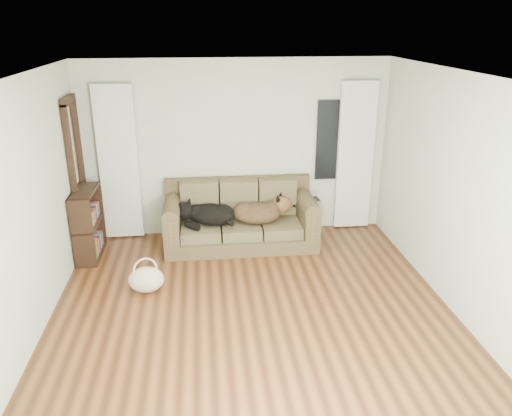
{
  "coord_description": "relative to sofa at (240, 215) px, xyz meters",
  "views": [
    {
      "loc": [
        -0.5,
        -4.69,
        3.1
      ],
      "look_at": [
        0.2,
        1.6,
        0.7
      ],
      "focal_mm": 35.0,
      "sensor_mm": 36.0,
      "label": 1
    }
  ],
  "objects": [
    {
      "name": "tv_remote",
      "position": [
        1.07,
        -0.2,
        0.28
      ],
      "size": [
        0.06,
        0.16,
        0.02
      ],
      "primitive_type": "cube",
      "rotation": [
        0.0,
        0.0,
        0.07
      ],
      "color": "black",
      "rests_on": "sofa"
    },
    {
      "name": "sofa",
      "position": [
        0.0,
        0.0,
        0.0
      ],
      "size": [
        2.16,
        0.93,
        0.88
      ],
      "primitive_type": "cube",
      "color": "#2B2617",
      "rests_on": "floor"
    },
    {
      "name": "ceiling",
      "position": [
        -0.01,
        -1.97,
        2.15
      ],
      "size": [
        5.0,
        5.0,
        0.0
      ],
      "primitive_type": "plane",
      "color": "white",
      "rests_on": "ground"
    },
    {
      "name": "curtain_left",
      "position": [
        -1.71,
        0.45,
        0.7
      ],
      "size": [
        0.55,
        0.08,
        2.25
      ],
      "primitive_type": "cube",
      "color": "white",
      "rests_on": "ground"
    },
    {
      "name": "wall_left",
      "position": [
        -2.26,
        -1.97,
        0.85
      ],
      "size": [
        0.04,
        5.0,
        2.6
      ],
      "primitive_type": "cube",
      "color": "beige",
      "rests_on": "ground"
    },
    {
      "name": "tote_bag",
      "position": [
        -1.24,
        -1.24,
        -0.29
      ],
      "size": [
        0.43,
        0.34,
        0.31
      ],
      "primitive_type": "ellipsoid",
      "rotation": [
        0.0,
        0.0,
        -0.01
      ],
      "color": "beige",
      "rests_on": "floor"
    },
    {
      "name": "floor",
      "position": [
        -0.01,
        -1.97,
        -0.45
      ],
      "size": [
        5.0,
        5.0,
        0.0
      ],
      "primitive_type": "plane",
      "color": "#3B2110",
      "rests_on": "ground"
    },
    {
      "name": "curtain_right",
      "position": [
        1.79,
        0.45,
        0.7
      ],
      "size": [
        0.55,
        0.08,
        2.25
      ],
      "primitive_type": "cube",
      "color": "white",
      "rests_on": "ground"
    },
    {
      "name": "door_casing",
      "position": [
        -2.21,
        0.07,
        0.6
      ],
      "size": [
        0.07,
        0.6,
        2.1
      ],
      "primitive_type": "cube",
      "color": "black",
      "rests_on": "ground"
    },
    {
      "name": "dog_black_lab",
      "position": [
        -0.46,
        -0.02,
        0.03
      ],
      "size": [
        0.82,
        0.71,
        0.29
      ],
      "primitive_type": "ellipsoid",
      "rotation": [
        0.0,
        0.0,
        -0.38
      ],
      "color": "black",
      "rests_on": "sofa"
    },
    {
      "name": "bookshelf",
      "position": [
        -2.1,
        -0.16,
        0.05
      ],
      "size": [
        0.34,
        0.79,
        0.96
      ],
      "primitive_type": "cube",
      "rotation": [
        0.0,
        0.0,
        -0.07
      ],
      "color": "black",
      "rests_on": "floor"
    },
    {
      "name": "wall_right",
      "position": [
        2.24,
        -1.97,
        0.85
      ],
      "size": [
        0.04,
        5.0,
        2.6
      ],
      "primitive_type": "cube",
      "color": "beige",
      "rests_on": "ground"
    },
    {
      "name": "window_pane",
      "position": [
        1.44,
        0.5,
        0.95
      ],
      "size": [
        0.5,
        0.03,
        1.2
      ],
      "primitive_type": "cube",
      "color": "black",
      "rests_on": "wall_back"
    },
    {
      "name": "wall_back",
      "position": [
        -0.01,
        0.53,
        0.85
      ],
      "size": [
        4.5,
        0.04,
        2.6
      ],
      "primitive_type": "cube",
      "color": "beige",
      "rests_on": "ground"
    },
    {
      "name": "dog_shepherd",
      "position": [
        0.27,
        -0.02,
        0.04
      ],
      "size": [
        0.78,
        0.59,
        0.32
      ],
      "primitive_type": "ellipsoid",
      "rotation": [
        0.0,
        0.0,
        3.02
      ],
      "color": "black",
      "rests_on": "sofa"
    }
  ]
}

